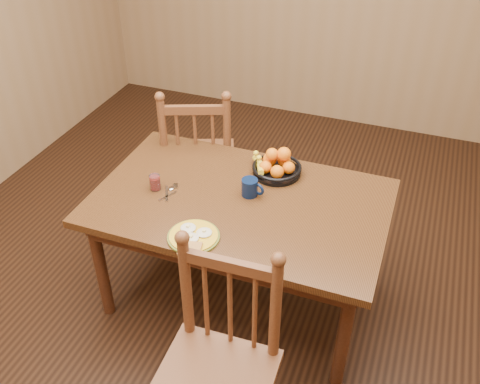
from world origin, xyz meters
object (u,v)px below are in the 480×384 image
(dining_table, at_px, (240,212))
(fruit_bowl, at_px, (276,166))
(chair_near, at_px, (218,369))
(breakfast_plate, at_px, (193,237))
(coffee_mug, at_px, (250,187))
(chair_far, at_px, (198,159))

(dining_table, xyz_separation_m, fruit_bowl, (0.11, 0.31, 0.14))
(chair_near, height_order, breakfast_plate, chair_near)
(breakfast_plate, relative_size, fruit_bowl, 0.92)
(dining_table, xyz_separation_m, breakfast_plate, (-0.10, -0.39, 0.10))
(coffee_mug, bearing_deg, fruit_bowl, 75.28)
(chair_near, relative_size, coffee_mug, 8.12)
(chair_far, bearing_deg, coffee_mug, 114.30)
(chair_far, relative_size, breakfast_plate, 3.64)
(fruit_bowl, bearing_deg, chair_far, 155.54)
(chair_near, bearing_deg, coffee_mug, 99.45)
(chair_far, height_order, chair_near, chair_near)
(breakfast_plate, bearing_deg, coffee_mug, 72.26)
(dining_table, bearing_deg, chair_far, 131.34)
(breakfast_plate, bearing_deg, fruit_bowl, 73.36)
(chair_near, bearing_deg, chair_far, 114.90)
(dining_table, height_order, fruit_bowl, fruit_bowl)
(chair_far, distance_m, fruit_bowl, 0.75)
(breakfast_plate, relative_size, coffee_mug, 2.22)
(chair_far, height_order, fruit_bowl, chair_far)
(dining_table, bearing_deg, chair_near, -75.36)
(dining_table, height_order, breakfast_plate, breakfast_plate)
(fruit_bowl, bearing_deg, dining_table, -108.65)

